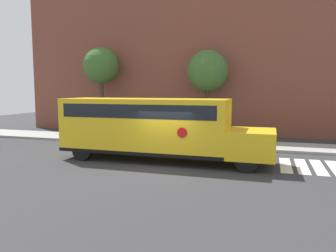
# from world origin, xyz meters

# --- Properties ---
(ground_plane) EXTENTS (60.00, 60.00, 0.00)m
(ground_plane) POSITION_xyz_m (0.00, 0.00, 0.00)
(ground_plane) COLOR #333335
(sidewalk_strip) EXTENTS (44.00, 3.00, 0.15)m
(sidewalk_strip) POSITION_xyz_m (0.00, 6.50, 0.07)
(sidewalk_strip) COLOR #9E9E99
(sidewalk_strip) RESTS_ON ground
(building_backdrop) EXTENTS (32.00, 4.00, 12.20)m
(building_backdrop) POSITION_xyz_m (0.00, 13.00, 6.10)
(building_backdrop) COLOR brown
(building_backdrop) RESTS_ON ground
(crosswalk_stripes) EXTENTS (4.70, 3.20, 0.01)m
(crosswalk_stripes) POSITION_xyz_m (7.28, 2.00, 0.00)
(crosswalk_stripes) COLOR white
(crosswalk_stripes) RESTS_ON ground
(school_bus) EXTENTS (10.21, 2.57, 3.02)m
(school_bus) POSITION_xyz_m (-0.99, 1.15, 1.73)
(school_bus) COLOR yellow
(school_bus) RESTS_ON ground
(tree_near_sidewalk) EXTENTS (2.83, 2.83, 6.76)m
(tree_near_sidewalk) POSITION_xyz_m (-8.44, 9.60, 5.27)
(tree_near_sidewalk) COLOR #423323
(tree_near_sidewalk) RESTS_ON ground
(tree_far_sidewalk) EXTENTS (2.96, 2.96, 6.26)m
(tree_far_sidewalk) POSITION_xyz_m (0.05, 9.68, 4.73)
(tree_far_sidewalk) COLOR #423323
(tree_far_sidewalk) RESTS_ON ground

